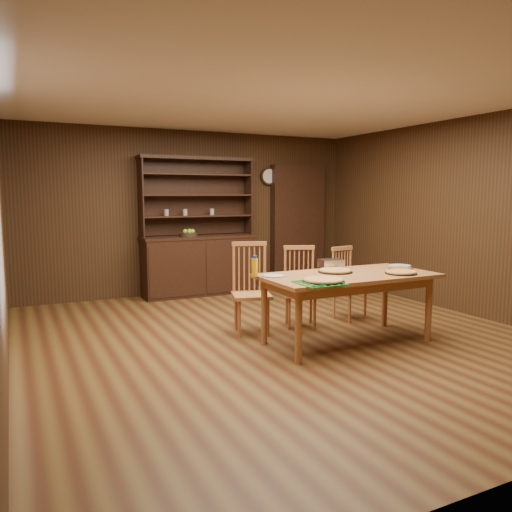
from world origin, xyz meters
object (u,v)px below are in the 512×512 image
dining_table (348,282)px  chair_center (300,284)px  china_hutch (199,257)px  chair_right (346,281)px  juice_bottle (255,267)px  chair_left (251,285)px

dining_table → chair_center: bearing=95.1°
china_hutch → dining_table: china_hutch is taller
chair_center → chair_right: size_ratio=1.05×
china_hutch → chair_right: bearing=-63.0°
china_hutch → juice_bottle: china_hutch is taller
dining_table → juice_bottle: juice_bottle is taller
chair_left → juice_bottle: bearing=-94.6°
dining_table → chair_center: 0.87m
dining_table → juice_bottle: (-0.96, 0.29, 0.18)m
chair_left → juice_bottle: 0.69m
chair_left → chair_right: bearing=18.4°
juice_bottle → chair_right: bearing=20.7°
china_hutch → chair_left: size_ratio=2.08×
china_hutch → chair_center: size_ratio=2.24×
chair_center → chair_right: bearing=27.2°
chair_right → china_hutch: bearing=106.3°
chair_right → juice_bottle: juice_bottle is taller
chair_left → chair_center: bearing=15.8°
china_hutch → juice_bottle: 2.96m
chair_center → chair_right: chair_center is taller
chair_left → china_hutch: bearing=101.9°
chair_left → chair_center: 0.66m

